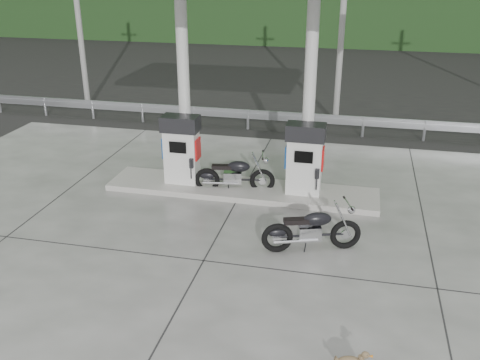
% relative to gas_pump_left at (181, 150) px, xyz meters
% --- Properties ---
extents(ground, '(160.00, 160.00, 0.00)m').
position_rel_gas_pump_left_xyz_m(ground, '(1.60, -2.50, -1.07)').
color(ground, black).
rests_on(ground, ground).
extents(forecourt_apron, '(18.00, 14.00, 0.02)m').
position_rel_gas_pump_left_xyz_m(forecourt_apron, '(1.60, -2.50, -1.06)').
color(forecourt_apron, slate).
rests_on(forecourt_apron, ground).
extents(pump_island, '(7.00, 1.40, 0.15)m').
position_rel_gas_pump_left_xyz_m(pump_island, '(1.60, 0.00, -0.98)').
color(pump_island, '#9D9992').
rests_on(pump_island, forecourt_apron).
extents(gas_pump_left, '(0.95, 0.55, 1.80)m').
position_rel_gas_pump_left_xyz_m(gas_pump_left, '(0.00, 0.00, 0.00)').
color(gas_pump_left, silver).
rests_on(gas_pump_left, pump_island).
extents(gas_pump_right, '(0.95, 0.55, 1.80)m').
position_rel_gas_pump_left_xyz_m(gas_pump_right, '(3.20, 0.00, 0.00)').
color(gas_pump_right, silver).
rests_on(gas_pump_right, pump_island).
extents(canopy_column_left, '(0.30, 0.30, 5.00)m').
position_rel_gas_pump_left_xyz_m(canopy_column_left, '(0.00, 0.40, 1.60)').
color(canopy_column_left, white).
rests_on(canopy_column_left, pump_island).
extents(canopy_column_right, '(0.30, 0.30, 5.00)m').
position_rel_gas_pump_left_xyz_m(canopy_column_right, '(3.20, 0.40, 1.60)').
color(canopy_column_right, white).
rests_on(canopy_column_right, pump_island).
extents(guardrail, '(26.00, 0.16, 1.42)m').
position_rel_gas_pump_left_xyz_m(guardrail, '(1.60, 5.50, -0.36)').
color(guardrail, gray).
rests_on(guardrail, ground).
extents(road, '(60.00, 7.00, 0.01)m').
position_rel_gas_pump_left_xyz_m(road, '(1.60, 9.00, -1.07)').
color(road, black).
rests_on(road, ground).
extents(utility_pole_a, '(0.22, 0.22, 8.00)m').
position_rel_gas_pump_left_xyz_m(utility_pole_a, '(-6.40, 7.00, 2.93)').
color(utility_pole_a, gray).
rests_on(utility_pole_a, ground).
extents(utility_pole_b, '(0.22, 0.22, 8.00)m').
position_rel_gas_pump_left_xyz_m(utility_pole_b, '(3.60, 7.00, 2.93)').
color(utility_pole_b, gray).
rests_on(utility_pole_b, ground).
extents(forested_hills, '(100.00, 40.00, 140.00)m').
position_rel_gas_pump_left_xyz_m(forested_hills, '(1.60, 57.50, -1.07)').
color(forested_hills, black).
rests_on(forested_hills, ground).
extents(motorcycle_left, '(2.02, 0.94, 0.92)m').
position_rel_gas_pump_left_xyz_m(motorcycle_left, '(1.42, -0.01, -0.59)').
color(motorcycle_left, black).
rests_on(motorcycle_left, forecourt_apron).
extents(motorcycle_right, '(2.05, 1.21, 0.93)m').
position_rel_gas_pump_left_xyz_m(motorcycle_right, '(3.67, -2.58, -0.59)').
color(motorcycle_right, black).
rests_on(motorcycle_right, forecourt_apron).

